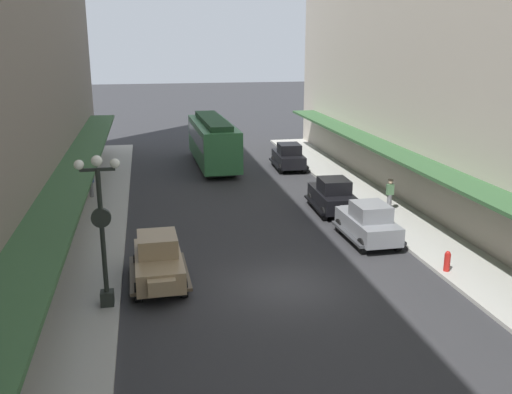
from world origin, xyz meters
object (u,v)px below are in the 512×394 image
Objects in this scene: parked_car_0 at (158,259)px; fire_hydrant at (447,261)px; lamp_post_with_clock at (102,225)px; parked_car_3 at (289,156)px; parked_car_2 at (332,195)px; pedestrian_1 at (91,182)px; pedestrian_0 at (390,194)px; parked_car_1 at (368,222)px; streetcar at (213,140)px.

parked_car_0 reaches higher than fire_hydrant.
lamp_post_with_clock is 12.99m from fire_hydrant.
parked_car_3 is 19.13m from fire_hydrant.
parked_car_2 reaches higher than pedestrian_1.
pedestrian_0 is at bearing -15.33° from parked_car_2.
parked_car_0 reaches higher than pedestrian_1.
parked_car_1 is 5.23× the size of fire_hydrant.
parked_car_0 is at bearing -118.12° from parked_car_3.
streetcar is at bearing 73.90° from lamp_post_with_clock.
fire_hydrant is at bearing -72.78° from streetcar.
streetcar is at bearing 158.26° from parked_car_3.
parked_car_0 is 9.76m from parked_car_1.
lamp_post_with_clock is (-6.22, -21.55, 1.08)m from streetcar.
parked_car_1 is 12.21m from lamp_post_with_clock.
parked_car_1 and parked_car_2 have the same top height.
parked_car_2 is 13.62m from pedestrian_1.
parked_car_1 and parked_car_3 have the same top height.
streetcar is 15.19m from pedestrian_0.
fire_hydrant is (1.73, -8.77, -0.38)m from parked_car_2.
parked_car_2 is 2.58× the size of pedestrian_1.
fire_hydrant is (1.50, -19.07, -0.38)m from parked_car_3.
parked_car_2 is at bearing 91.39° from parked_car_1.
parked_car_3 is at bearing 88.74° from parked_car_2.
parked_car_0 is 0.44× the size of streetcar.
pedestrian_1 is (-7.87, -7.34, -0.89)m from streetcar.
parked_car_3 is 2.58× the size of pedestrian_1.
pedestrian_1 is at bearing -137.01° from streetcar.
parked_car_1 reaches higher than pedestrian_0.
lamp_post_with_clock is at bearing -140.02° from parked_car_2.
parked_car_0 is 11.86m from parked_car_2.
pedestrian_0 is at bearing -59.64° from streetcar.
lamp_post_with_clock reaches higher than pedestrian_0.
pedestrian_0 is at bearing -76.63° from parked_car_3.
fire_hydrant is 19.91m from pedestrian_1.
streetcar is 10.80m from pedestrian_1.
lamp_post_with_clock is (-11.25, -19.54, 2.04)m from parked_car_3.
parked_car_3 is at bearing 94.50° from fire_hydrant.
fire_hydrant is at bearing -78.87° from parked_car_2.
lamp_post_with_clock is (-1.78, -1.81, 2.04)m from parked_car_0.
parked_car_0 is at bearing 173.05° from fire_hydrant.
parked_car_3 reaches higher than pedestrian_0.
parked_car_2 is 13.24m from streetcar.
streetcar is (-5.03, 2.01, 0.96)m from parked_car_3.
parked_car_3 reaches higher than pedestrian_1.
lamp_post_with_clock reaches higher than streetcar.
streetcar is (-4.81, 12.30, 0.96)m from parked_car_2.
parked_car_2 is (9.25, 7.43, 0.00)m from parked_car_0.
pedestrian_0 is at bearing 54.69° from parked_car_1.
fire_hydrant is (6.53, -21.07, -1.34)m from streetcar.
lamp_post_with_clock is at bearing -83.35° from pedestrian_1.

